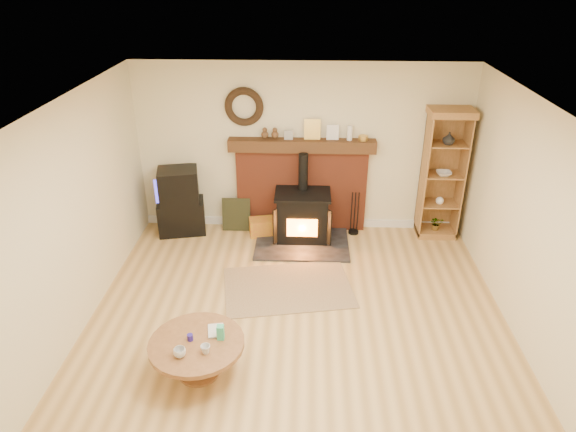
{
  "coord_description": "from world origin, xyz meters",
  "views": [
    {
      "loc": [
        0.09,
        -4.64,
        3.89
      ],
      "look_at": [
        -0.14,
        1.0,
        1.04
      ],
      "focal_mm": 32.0,
      "sensor_mm": 36.0,
      "label": 1
    }
  ],
  "objects_px": {
    "wood_stove": "(302,217)",
    "curio_cabinet": "(442,174)",
    "tv_unit": "(180,202)",
    "coffee_table": "(197,348)"
  },
  "relations": [
    {
      "from": "coffee_table",
      "to": "curio_cabinet",
      "type": "bearing_deg",
      "value": 45.76
    },
    {
      "from": "tv_unit",
      "to": "coffee_table",
      "type": "distance_m",
      "value": 3.22
    },
    {
      "from": "tv_unit",
      "to": "coffee_table",
      "type": "bearing_deg",
      "value": -74.3
    },
    {
      "from": "curio_cabinet",
      "to": "coffee_table",
      "type": "distance_m",
      "value": 4.5
    },
    {
      "from": "wood_stove",
      "to": "tv_unit",
      "type": "distance_m",
      "value": 1.91
    },
    {
      "from": "tv_unit",
      "to": "curio_cabinet",
      "type": "bearing_deg",
      "value": 1.26
    },
    {
      "from": "curio_cabinet",
      "to": "tv_unit",
      "type": "bearing_deg",
      "value": -178.74
    },
    {
      "from": "wood_stove",
      "to": "tv_unit",
      "type": "xyz_separation_m",
      "value": [
        -1.9,
        0.19,
        0.12
      ]
    },
    {
      "from": "wood_stove",
      "to": "coffee_table",
      "type": "relative_size",
      "value": 1.43
    },
    {
      "from": "wood_stove",
      "to": "curio_cabinet",
      "type": "distance_m",
      "value": 2.19
    }
  ]
}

